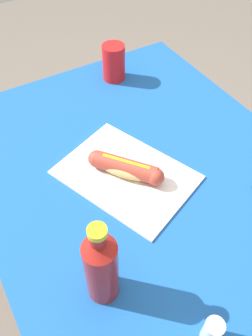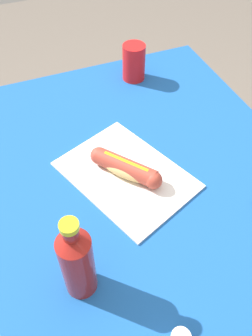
{
  "view_description": "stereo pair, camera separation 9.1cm",
  "coord_description": "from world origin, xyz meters",
  "px_view_note": "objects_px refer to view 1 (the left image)",
  "views": [
    {
      "loc": [
        0.5,
        -0.35,
        1.48
      ],
      "look_at": [
        -0.02,
        -0.05,
        0.79
      ],
      "focal_mm": 37.76,
      "sensor_mm": 36.0,
      "label": 1
    },
    {
      "loc": [
        0.54,
        -0.27,
        1.48
      ],
      "look_at": [
        -0.02,
        -0.05,
        0.79
      ],
      "focal_mm": 37.76,
      "sensor_mm": 36.0,
      "label": 2
    }
  ],
  "objects_px": {
    "soda_bottle": "(101,267)",
    "drinking_cup": "(114,62)",
    "salt_shaker": "(212,331)",
    "hot_dog": "(126,168)"
  },
  "relations": [
    {
      "from": "hot_dog",
      "to": "drinking_cup",
      "type": "relative_size",
      "value": 1.44
    },
    {
      "from": "soda_bottle",
      "to": "drinking_cup",
      "type": "relative_size",
      "value": 1.9
    },
    {
      "from": "drinking_cup",
      "to": "soda_bottle",
      "type": "bearing_deg",
      "value": -30.88
    },
    {
      "from": "hot_dog",
      "to": "soda_bottle",
      "type": "bearing_deg",
      "value": -39.02
    },
    {
      "from": "soda_bottle",
      "to": "salt_shaker",
      "type": "distance_m",
      "value": 0.23
    },
    {
      "from": "drinking_cup",
      "to": "hot_dog",
      "type": "bearing_deg",
      "value": -25.2
    },
    {
      "from": "drinking_cup",
      "to": "salt_shaker",
      "type": "bearing_deg",
      "value": -17.26
    },
    {
      "from": "hot_dog",
      "to": "drinking_cup",
      "type": "bearing_deg",
      "value": 154.8
    },
    {
      "from": "soda_bottle",
      "to": "salt_shaker",
      "type": "relative_size",
      "value": 3.42
    },
    {
      "from": "soda_bottle",
      "to": "drinking_cup",
      "type": "height_order",
      "value": "soda_bottle"
    }
  ]
}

